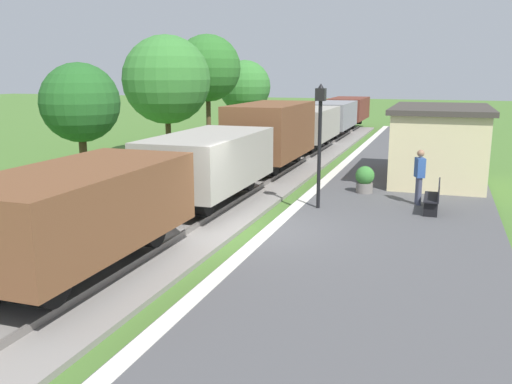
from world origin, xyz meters
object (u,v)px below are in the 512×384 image
object	(u,v)px
freight_train	(291,132)
bench_near_hut	(434,196)
lamp_post_near	(320,123)
tree_trackside_mid	(80,103)
tree_trackside_far	(167,80)
tree_field_left	(208,68)
person_waiting	(419,175)
station_hut	(439,143)
bench_down_platform	(439,149)
tree_field_distant	(245,86)
potted_planter	(365,179)

from	to	relation	value
freight_train	bench_near_hut	xyz separation A→B (m)	(6.79, -9.00, -0.73)
lamp_post_near	tree_trackside_mid	xyz separation A→B (m)	(-8.91, 0.86, 0.39)
bench_near_hut	tree_trackside_far	xyz separation A→B (m)	(-13.10, 8.57, 3.18)
tree_trackside_mid	tree_field_left	bearing A→B (deg)	94.46
tree_field_left	person_waiting	bearing A→B (deg)	-46.07
bench_near_hut	lamp_post_near	xyz separation A→B (m)	(-3.32, -0.56, 2.08)
bench_near_hut	tree_field_left	size ratio (longest dim) A/B	0.23
person_waiting	station_hut	bearing A→B (deg)	-116.04
person_waiting	bench_down_platform	bearing A→B (deg)	-112.53
bench_down_platform	tree_field_distant	bearing A→B (deg)	144.68
tree_trackside_mid	tree_trackside_far	distance (m)	8.34
station_hut	tree_trackside_far	bearing A→B (deg)	165.92
person_waiting	tree_field_distant	size ratio (longest dim) A/B	0.33
bench_down_platform	tree_field_distant	distance (m)	16.25
bench_near_hut	tree_field_distant	bearing A→B (deg)	123.26
potted_planter	tree_field_distant	size ratio (longest dim) A/B	0.18
freight_train	tree_field_distant	world-z (taller)	tree_field_distant
freight_train	bench_near_hut	size ratio (longest dim) A/B	26.13
potted_planter	person_waiting	bearing A→B (deg)	-33.50
bench_down_platform	tree_trackside_mid	bearing A→B (deg)	-139.68
person_waiting	tree_field_distant	xyz separation A→B (m)	(-12.61, 19.11, 2.12)
tree_field_distant	tree_trackside_far	bearing A→B (deg)	-90.07
tree_trackside_far	station_hut	bearing A→B (deg)	-14.08
potted_planter	tree_trackside_mid	distance (m)	10.39
lamp_post_near	potted_planter	bearing A→B (deg)	68.44
freight_train	tree_trackside_far	xyz separation A→B (m)	(-6.31, -0.43, 2.45)
tree_trackside_far	tree_trackside_mid	bearing A→B (deg)	-83.99
bench_down_platform	tree_field_left	size ratio (longest dim) A/B	0.23
person_waiting	lamp_post_near	world-z (taller)	lamp_post_near
lamp_post_near	tree_trackside_far	world-z (taller)	tree_trackside_far
tree_trackside_far	tree_field_left	xyz separation A→B (m)	(-0.21, 5.60, 0.60)
tree_field_distant	potted_planter	bearing A→B (deg)	-58.91
bench_near_hut	person_waiting	bearing A→B (deg)	119.57
tree_trackside_far	tree_field_distant	size ratio (longest dim) A/B	1.19
bench_near_hut	lamp_post_near	size ratio (longest dim) A/B	0.41
bench_down_platform	person_waiting	distance (m)	9.86
bench_down_platform	lamp_post_near	xyz separation A→B (m)	(-3.32, -11.24, 2.08)
tree_field_distant	tree_field_left	bearing A→B (deg)	-92.23
tree_trackside_far	tree_field_left	world-z (taller)	tree_field_left
tree_trackside_mid	tree_field_distant	xyz separation A→B (m)	(-0.86, 19.66, 0.12)
tree_trackside_far	tree_field_distant	xyz separation A→B (m)	(0.01, 11.39, -0.59)
tree_field_left	tree_field_distant	size ratio (longest dim) A/B	1.27
tree_field_left	tree_trackside_mid	bearing A→B (deg)	-85.54
potted_planter	tree_trackside_far	world-z (taller)	tree_trackside_far
tree_trackside_mid	tree_trackside_far	world-z (taller)	tree_trackside_far
tree_field_distant	freight_train	bearing A→B (deg)	-60.12
station_hut	potted_planter	xyz separation A→B (m)	(-2.30, -3.23, -0.93)
station_hut	tree_field_distant	world-z (taller)	tree_field_distant
station_hut	lamp_post_near	bearing A→B (deg)	-119.67
person_waiting	lamp_post_near	bearing A→B (deg)	6.72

